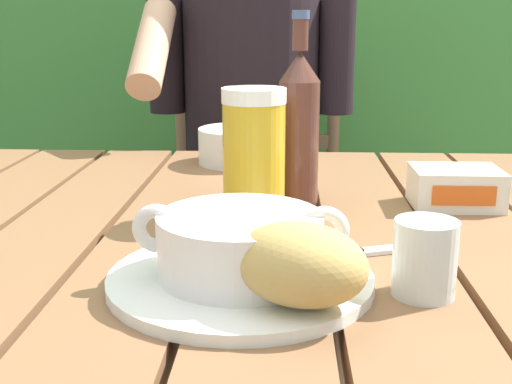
# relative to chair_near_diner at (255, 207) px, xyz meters

# --- Properties ---
(dining_table) EXTENTS (1.22, 0.92, 0.74)m
(dining_table) POSITION_rel_chair_near_diner_xyz_m (0.06, -0.90, 0.15)
(dining_table) COLOR brown
(dining_table) RESTS_ON ground_plane
(chair_near_diner) EXTENTS (0.48, 0.46, 1.04)m
(chair_near_diner) POSITION_rel_chair_near_diner_xyz_m (0.00, 0.00, 0.00)
(chair_near_diner) COLOR brown
(chair_near_diner) RESTS_ON ground_plane
(person_eating) EXTENTS (0.48, 0.47, 1.25)m
(person_eating) POSITION_rel_chair_near_diner_xyz_m (-0.00, -0.20, 0.24)
(person_eating) COLOR black
(person_eating) RESTS_ON ground_plane
(serving_plate) EXTENTS (0.27, 0.27, 0.01)m
(serving_plate) POSITION_rel_chair_near_diner_xyz_m (0.04, -1.13, 0.25)
(serving_plate) COLOR white
(serving_plate) RESTS_ON dining_table
(soup_bowl) EXTENTS (0.21, 0.16, 0.07)m
(soup_bowl) POSITION_rel_chair_near_diner_xyz_m (0.04, -1.13, 0.29)
(soup_bowl) COLOR white
(soup_bowl) RESTS_ON serving_plate
(bread_roll) EXTENTS (0.15, 0.14, 0.07)m
(bread_roll) POSITION_rel_chair_near_diner_xyz_m (0.10, -1.19, 0.30)
(bread_roll) COLOR tan
(bread_roll) RESTS_ON serving_plate
(beer_glass) EXTENTS (0.08, 0.08, 0.17)m
(beer_glass) POSITION_rel_chair_near_diner_xyz_m (0.04, -0.89, 0.33)
(beer_glass) COLOR gold
(beer_glass) RESTS_ON dining_table
(beer_bottle) EXTENTS (0.06, 0.06, 0.27)m
(beer_bottle) POSITION_rel_chair_near_diner_xyz_m (0.10, -0.82, 0.36)
(beer_bottle) COLOR #552D26
(beer_bottle) RESTS_ON dining_table
(water_glass_small) EXTENTS (0.06, 0.06, 0.07)m
(water_glass_small) POSITION_rel_chair_near_diner_xyz_m (0.22, -1.14, 0.28)
(water_glass_small) COLOR silver
(water_glass_small) RESTS_ON dining_table
(butter_tub) EXTENTS (0.12, 0.09, 0.05)m
(butter_tub) POSITION_rel_chair_near_diner_xyz_m (0.33, -0.83, 0.27)
(butter_tub) COLOR white
(butter_tub) RESTS_ON dining_table
(table_knife) EXTENTS (0.17, 0.07, 0.01)m
(table_knife) POSITION_rel_chair_near_diner_xyz_m (0.17, -1.04, 0.25)
(table_knife) COLOR silver
(table_knife) RESTS_ON dining_table
(diner_bowl) EXTENTS (0.16, 0.16, 0.06)m
(diner_bowl) POSITION_rel_chair_near_diner_xyz_m (0.00, -0.55, 0.28)
(diner_bowl) COLOR white
(diner_bowl) RESTS_ON dining_table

